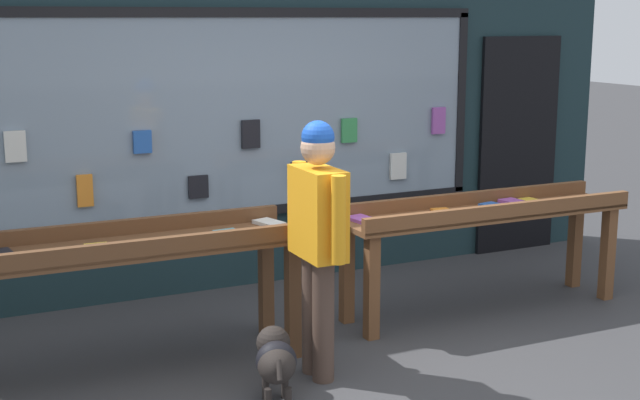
# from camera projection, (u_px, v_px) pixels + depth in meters

# --- Properties ---
(ground_plane) EXTENTS (40.00, 40.00, 0.00)m
(ground_plane) POSITION_uv_depth(u_px,v_px,m) (378.00, 380.00, 5.71)
(ground_plane) COLOR #38383A
(shopfront_facade) EXTENTS (7.46, 0.29, 3.45)m
(shopfront_facade) POSITION_uv_depth(u_px,v_px,m) (244.00, 87.00, 7.48)
(shopfront_facade) COLOR #192D33
(shopfront_facade) RESTS_ON ground_plane
(display_table_left) EXTENTS (2.40, 0.68, 0.95)m
(display_table_left) POSITION_uv_depth(u_px,v_px,m) (121.00, 259.00, 5.71)
(display_table_left) COLOR brown
(display_table_left) RESTS_ON ground_plane
(display_table_right) EXTENTS (2.40, 0.58, 0.91)m
(display_table_right) POSITION_uv_depth(u_px,v_px,m) (484.00, 221.00, 6.93)
(display_table_right) COLOR brown
(display_table_right) RESTS_ON ground_plane
(person_browsing) EXTENTS (0.22, 0.66, 1.66)m
(person_browsing) POSITION_uv_depth(u_px,v_px,m) (318.00, 230.00, 5.58)
(person_browsing) COLOR #4C382D
(person_browsing) RESTS_ON ground_plane
(small_dog) EXTENTS (0.34, 0.55, 0.42)m
(small_dog) POSITION_uv_depth(u_px,v_px,m) (276.00, 359.00, 5.32)
(small_dog) COLOR black
(small_dog) RESTS_ON ground_plane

